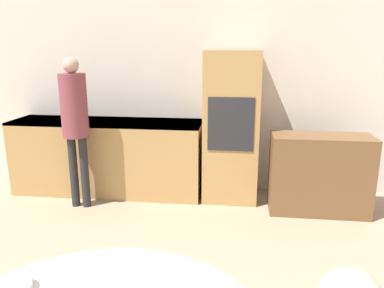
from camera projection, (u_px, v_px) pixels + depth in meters
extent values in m
cube|color=silver|center=(219.00, 88.00, 4.65)|extent=(6.77, 0.05, 2.60)
cube|color=tan|center=(108.00, 157.00, 4.70)|extent=(2.34, 0.60, 0.92)
cube|color=black|center=(106.00, 122.00, 4.59)|extent=(2.34, 0.60, 0.03)
cube|color=tan|center=(231.00, 127.00, 4.42)|extent=(0.64, 0.58, 1.76)
cube|color=#28282D|center=(231.00, 124.00, 4.11)|extent=(0.51, 0.01, 0.60)
cube|color=brown|center=(319.00, 174.00, 4.12)|extent=(1.07, 0.45, 0.88)
cylinder|color=#262628|center=(74.00, 172.00, 4.27)|extent=(0.09, 0.09, 0.83)
cylinder|color=#262628|center=(85.00, 172.00, 4.26)|extent=(0.09, 0.09, 0.83)
cylinder|color=brown|center=(74.00, 106.00, 4.07)|extent=(0.29, 0.29, 0.69)
sphere|color=tan|center=(71.00, 65.00, 3.97)|extent=(0.17, 0.17, 0.17)
cylinder|color=silver|center=(14.00, 286.00, 1.59)|extent=(0.15, 0.15, 0.05)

